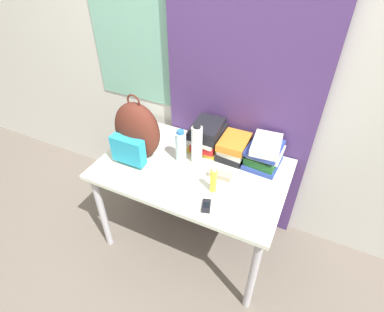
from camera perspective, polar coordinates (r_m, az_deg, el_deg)
ground_plane at (r=2.37m, az=-4.45°, el=-21.92°), size 12.00×12.00×0.00m
wall_back at (r=2.13m, az=5.70°, el=15.92°), size 6.00×0.06×2.50m
curtain_blue at (r=2.03m, az=9.49°, el=14.50°), size 1.06×0.04×2.50m
desk at (r=2.07m, az=-0.00°, el=-4.10°), size 1.25×0.79×0.75m
backpack at (r=2.03m, az=-10.54°, el=4.46°), size 0.33×0.26×0.47m
book_stack_left at (r=2.12m, az=2.86°, el=3.84°), size 0.23×0.28×0.21m
book_stack_center at (r=2.08m, az=7.98°, el=1.61°), size 0.21×0.25×0.15m
book_stack_right at (r=2.04m, az=13.67°, el=0.57°), size 0.23×0.29×0.19m
water_bottle at (r=2.01m, az=-2.14°, el=1.86°), size 0.07×0.07×0.24m
sports_bottle at (r=1.97m, az=0.94°, el=2.17°), size 0.07×0.07×0.30m
sunscreen_bottle at (r=1.80m, az=4.10°, el=-4.62°), size 0.04×0.04×0.18m
cell_phone at (r=1.75m, az=2.74°, el=-9.46°), size 0.08×0.11×0.02m
sunglasses_case at (r=1.94m, az=5.33°, el=-3.63°), size 0.15×0.06×0.04m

